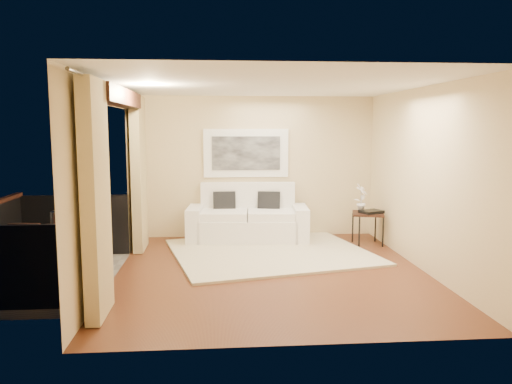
{
  "coord_description": "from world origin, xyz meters",
  "views": [
    {
      "loc": [
        -0.79,
        -7.07,
        2.11
      ],
      "look_at": [
        -0.14,
        1.06,
        1.05
      ],
      "focal_mm": 35.0,
      "sensor_mm": 36.0,
      "label": 1
    }
  ],
  "objects": [
    {
      "name": "glass_a",
      "position": [
        -2.65,
        -0.39,
        0.84
      ],
      "size": [
        0.06,
        0.06,
        0.12
      ],
      "primitive_type": "cylinder",
      "color": "white",
      "rests_on": "bistro_table"
    },
    {
      "name": "balcony_chair_far",
      "position": [
        -3.02,
        0.76,
        0.63
      ],
      "size": [
        0.48,
        0.48,
        1.08
      ],
      "rotation": [
        0.0,
        0.0,
        3.12
      ],
      "color": "black",
      "rests_on": "balcony"
    },
    {
      "name": "bistro_table",
      "position": [
        -2.76,
        -0.34,
        0.7
      ],
      "size": [
        0.77,
        0.77,
        0.78
      ],
      "rotation": [
        0.0,
        0.0,
        0.18
      ],
      "color": "black",
      "rests_on": "balcony"
    },
    {
      "name": "room_shell",
      "position": [
        -2.13,
        0.0,
        2.52
      ],
      "size": [
        5.0,
        6.4,
        5.0
      ],
      "color": "white",
      "rests_on": "ground"
    },
    {
      "name": "candle",
      "position": [
        -2.69,
        -0.21,
        0.82
      ],
      "size": [
        0.06,
        0.06,
        0.07
      ],
      "primitive_type": "cylinder",
      "color": "red",
      "rests_on": "bistro_table"
    },
    {
      "name": "tray",
      "position": [
        1.97,
        1.54,
        0.61
      ],
      "size": [
        0.46,
        0.41,
        0.05
      ],
      "primitive_type": "cube",
      "rotation": [
        0.0,
        0.0,
        0.4
      ],
      "color": "black",
      "rests_on": "side_table"
    },
    {
      "name": "curtains",
      "position": [
        -2.11,
        0.0,
        1.34
      ],
      "size": [
        0.16,
        4.8,
        2.64
      ],
      "color": "tan",
      "rests_on": "ground"
    },
    {
      "name": "rug",
      "position": [
        0.1,
        1.1,
        0.02
      ],
      "size": [
        3.68,
        3.38,
        0.04
      ],
      "primitive_type": "cube",
      "rotation": [
        0.0,
        0.0,
        0.23
      ],
      "color": "beige",
      "rests_on": "floor"
    },
    {
      "name": "floor",
      "position": [
        0.0,
        0.0,
        0.0
      ],
      "size": [
        5.0,
        5.0,
        0.0
      ],
      "primitive_type": "plane",
      "color": "#5D2F1B",
      "rests_on": "ground"
    },
    {
      "name": "sofa",
      "position": [
        -0.21,
        2.1,
        0.38
      ],
      "size": [
        2.27,
        1.1,
        1.06
      ],
      "rotation": [
        0.0,
        0.0,
        -0.07
      ],
      "color": "white",
      "rests_on": "floor"
    },
    {
      "name": "balcony",
      "position": [
        -3.31,
        0.0,
        0.18
      ],
      "size": [
        1.81,
        2.6,
        1.17
      ],
      "color": "#605B56",
      "rests_on": "ground"
    },
    {
      "name": "glass_b",
      "position": [
        -2.64,
        -0.31,
        0.84
      ],
      "size": [
        0.06,
        0.06,
        0.12
      ],
      "primitive_type": "cylinder",
      "color": "silver",
      "rests_on": "bistro_table"
    },
    {
      "name": "ice_bucket",
      "position": [
        -2.94,
        -0.26,
        0.88
      ],
      "size": [
        0.18,
        0.18,
        0.2
      ],
      "primitive_type": "cylinder",
      "color": "silver",
      "rests_on": "bistro_table"
    },
    {
      "name": "vase",
      "position": [
        -2.8,
        -0.56,
        0.87
      ],
      "size": [
        0.04,
        0.04,
        0.18
      ],
      "primitive_type": "cylinder",
      "color": "silver",
      "rests_on": "bistro_table"
    },
    {
      "name": "balcony_chair_near",
      "position": [
        -3.2,
        -0.82,
        0.53
      ],
      "size": [
        0.42,
        0.43,
        0.92
      ],
      "rotation": [
        0.0,
        0.0,
        -0.07
      ],
      "color": "black",
      "rests_on": "balcony"
    },
    {
      "name": "artwork",
      "position": [
        -0.22,
        2.46,
        1.62
      ],
      "size": [
        1.62,
        0.07,
        0.92
      ],
      "color": "white",
      "rests_on": "room_shell"
    },
    {
      "name": "orchid",
      "position": [
        1.83,
        1.71,
        0.84
      ],
      "size": [
        0.32,
        0.33,
        0.52
      ],
      "primitive_type": "imported",
      "rotation": [
        0.0,
        0.0,
        0.85
      ],
      "color": "white",
      "rests_on": "side_table"
    },
    {
      "name": "side_table",
      "position": [
        1.93,
        1.59,
        0.53
      ],
      "size": [
        0.65,
        0.65,
        0.59
      ],
      "rotation": [
        0.0,
        0.0,
        -0.24
      ],
      "color": "black",
      "rests_on": "floor"
    }
  ]
}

